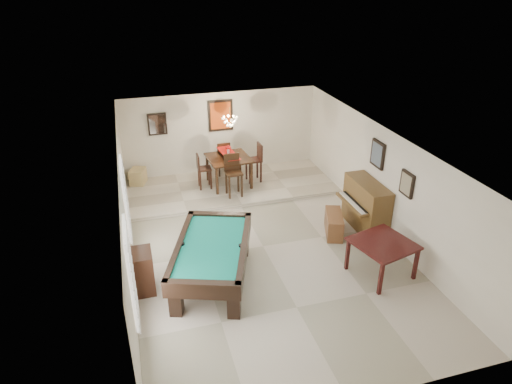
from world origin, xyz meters
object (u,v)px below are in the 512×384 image
square_table (381,258)px  piano_bench (334,224)px  upright_piano (361,206)px  flower_vase (228,149)px  corner_bench (138,176)px  dining_chair_north (223,158)px  chandelier (230,118)px  dining_chair_east (254,163)px  dining_table (229,169)px  dining_chair_west (204,171)px  pool_table (212,263)px  dining_chair_south (234,176)px  apothecary_chest (143,271)px

square_table → piano_bench: square_table is taller
upright_piano → flower_vase: flower_vase is taller
square_table → corner_bench: (-4.72, 5.86, -0.05)m
dining_chair_north → chandelier: 1.80m
upright_piano → dining_chair_east: bearing=119.5°
dining_table → dining_chair_west: size_ratio=1.15×
pool_table → chandelier: 4.73m
dining_chair_north → corner_bench: 2.60m
corner_bench → dining_chair_east: bearing=-13.0°
square_table → flower_vase: 5.55m
square_table → dining_chair_south: bearing=116.7°
dining_chair_north → pool_table: bearing=72.4°
upright_piano → dining_chair_south: dining_chair_south is taller
dining_chair_east → pool_table: bearing=-27.4°
piano_bench → dining_chair_east: dining_chair_east is taller
piano_bench → dining_chair_west: bearing=128.9°
dining_table → dining_chair_south: size_ratio=1.00×
piano_bench → dining_chair_west: 4.17m
dining_chair_north → dining_chair_west: 1.09m
pool_table → upright_piano: size_ratio=1.75×
chandelier → square_table: bearing=-66.9°
square_table → dining_chair_east: bearing=105.1°
piano_bench → dining_chair_west: size_ratio=0.93×
dining_chair_east → dining_chair_north: bearing=-135.8°
apothecary_chest → dining_table: bearing=56.9°
pool_table → dining_chair_north: (1.34, 5.10, 0.22)m
apothecary_chest → flower_vase: flower_vase is taller
square_table → flower_vase: (-2.13, 5.05, 0.83)m
dining_chair_north → square_table: bearing=107.3°
square_table → upright_piano: (0.46, 1.85, 0.23)m
dining_table → dining_chair_south: 0.76m
corner_bench → square_table: bearing=-51.1°
piano_bench → dining_table: 3.77m
dining_chair_north → corner_bench: size_ratio=2.13×
dining_table → corner_bench: 2.73m
dining_table → chandelier: chandelier is taller
square_table → dining_chair_west: bearing=119.6°
apothecary_chest → flower_vase: (2.74, 4.20, 0.77)m
dining_chair_south → dining_chair_west: bearing=132.0°
flower_vase → corner_bench: (-2.59, 0.81, -0.88)m
apothecary_chest → dining_chair_east: bearing=50.4°
square_table → corner_bench: square_table is taller
dining_chair_east → corner_bench: 3.46m
apothecary_chest → dining_chair_north: size_ratio=0.84×
dining_chair_north → chandelier: size_ratio=1.79×
pool_table → upright_piano: (3.95, 1.10, 0.19)m
corner_bench → chandelier: chandelier is taller
piano_bench → apothecary_chest: size_ratio=1.07×
apothecary_chest → dining_table: dining_table is taller
corner_bench → piano_bench: bearing=-42.3°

